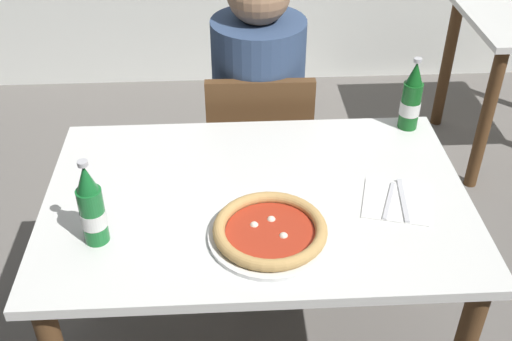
% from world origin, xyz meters
% --- Properties ---
extents(dining_table_main, '(1.20, 0.80, 0.75)m').
position_xyz_m(dining_table_main, '(0.00, 0.00, 0.64)').
color(dining_table_main, silver).
rests_on(dining_table_main, ground_plane).
extents(chair_behind_table, '(0.41, 0.41, 0.85)m').
position_xyz_m(chair_behind_table, '(0.04, 0.61, 0.48)').
color(chair_behind_table, brown).
rests_on(chair_behind_table, ground_plane).
extents(diner_seated, '(0.34, 0.34, 1.21)m').
position_xyz_m(diner_seated, '(0.04, 0.66, 0.58)').
color(diner_seated, '#2D3342').
rests_on(diner_seated, ground_plane).
extents(pizza_margherita_near, '(0.32, 0.32, 0.04)m').
position_xyz_m(pizza_margherita_near, '(0.02, -0.18, 0.77)').
color(pizza_margherita_near, white).
rests_on(pizza_margherita_near, dining_table_main).
extents(beer_bottle_left, '(0.07, 0.07, 0.25)m').
position_xyz_m(beer_bottle_left, '(-0.42, -0.16, 0.85)').
color(beer_bottle_left, '#196B2D').
rests_on(beer_bottle_left, dining_table_main).
extents(beer_bottle_center, '(0.07, 0.07, 0.25)m').
position_xyz_m(beer_bottle_center, '(0.52, 0.34, 0.85)').
color(beer_bottle_center, '#14591E').
rests_on(beer_bottle_center, dining_table_main).
extents(napkin_with_cutlery, '(0.22, 0.22, 0.01)m').
position_xyz_m(napkin_with_cutlery, '(0.39, -0.05, 0.75)').
color(napkin_with_cutlery, white).
rests_on(napkin_with_cutlery, dining_table_main).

